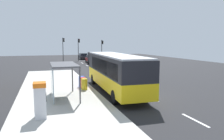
% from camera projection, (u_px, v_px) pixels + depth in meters
% --- Properties ---
extents(ground_plane, '(56.00, 92.00, 0.04)m').
position_uv_depth(ground_plane, '(99.00, 73.00, 30.62)').
color(ground_plane, '#262628').
extents(sidewalk_platform, '(6.20, 30.00, 0.18)m').
position_uv_depth(sidewalk_platform, '(59.00, 94.00, 17.34)').
color(sidewalk_platform, beige).
rests_on(sidewalk_platform, ground).
extents(lane_stripe_seg_0, '(0.16, 2.20, 0.01)m').
position_uv_depth(lane_stripe_seg_0, '(195.00, 120.00, 11.80)').
color(lane_stripe_seg_0, silver).
rests_on(lane_stripe_seg_0, ground).
extents(lane_stripe_seg_1, '(0.16, 2.20, 0.01)m').
position_uv_depth(lane_stripe_seg_1, '(151.00, 98.00, 16.53)').
color(lane_stripe_seg_1, silver).
rests_on(lane_stripe_seg_1, ground).
extents(lane_stripe_seg_2, '(0.16, 2.20, 0.01)m').
position_uv_depth(lane_stripe_seg_2, '(127.00, 86.00, 21.25)').
color(lane_stripe_seg_2, silver).
rests_on(lane_stripe_seg_2, ground).
extents(lane_stripe_seg_3, '(0.16, 2.20, 0.01)m').
position_uv_depth(lane_stripe_seg_3, '(112.00, 78.00, 25.97)').
color(lane_stripe_seg_3, silver).
rests_on(lane_stripe_seg_3, ground).
extents(lane_stripe_seg_4, '(0.16, 2.20, 0.01)m').
position_uv_depth(lane_stripe_seg_4, '(101.00, 72.00, 30.70)').
color(lane_stripe_seg_4, silver).
rests_on(lane_stripe_seg_4, ground).
extents(lane_stripe_seg_5, '(0.16, 2.20, 0.01)m').
position_uv_depth(lane_stripe_seg_5, '(93.00, 68.00, 35.42)').
color(lane_stripe_seg_5, silver).
rests_on(lane_stripe_seg_5, ground).
extents(lane_stripe_seg_6, '(0.16, 2.20, 0.01)m').
position_uv_depth(lane_stripe_seg_6, '(87.00, 65.00, 40.14)').
color(lane_stripe_seg_6, silver).
rests_on(lane_stripe_seg_6, ground).
extents(lane_stripe_seg_7, '(0.16, 2.20, 0.01)m').
position_uv_depth(lane_stripe_seg_7, '(82.00, 63.00, 44.87)').
color(lane_stripe_seg_7, silver).
rests_on(lane_stripe_seg_7, ground).
extents(bus, '(2.85, 11.08, 3.21)m').
position_uv_depth(bus, '(115.00, 71.00, 18.47)').
color(bus, yellow).
rests_on(bus, ground).
extents(white_van, '(2.07, 5.22, 2.30)m').
position_uv_depth(white_van, '(96.00, 58.00, 41.76)').
color(white_van, black).
rests_on(white_van, ground).
extents(sedan_near, '(1.94, 4.45, 1.52)m').
position_uv_depth(sedan_near, '(91.00, 59.00, 46.34)').
color(sedan_near, '#A51919').
rests_on(sedan_near, ground).
extents(sedan_far, '(1.93, 4.44, 1.52)m').
position_uv_depth(sedan_far, '(83.00, 56.00, 55.19)').
color(sedan_far, black).
rests_on(sedan_far, ground).
extents(ticket_machine, '(0.66, 0.76, 1.94)m').
position_uv_depth(ticket_machine, '(40.00, 100.00, 11.55)').
color(ticket_machine, silver).
rests_on(ticket_machine, sidewalk_platform).
extents(recycling_bin_yellow, '(0.52, 0.52, 0.95)m').
position_uv_depth(recycling_bin_yellow, '(84.00, 84.00, 18.62)').
color(recycling_bin_yellow, yellow).
rests_on(recycling_bin_yellow, sidewalk_platform).
extents(recycling_bin_red, '(0.52, 0.52, 0.95)m').
position_uv_depth(recycling_bin_red, '(83.00, 83.00, 19.28)').
color(recycling_bin_red, red).
rests_on(recycling_bin_red, sidewalk_platform).
extents(recycling_bin_blue, '(0.52, 0.52, 0.95)m').
position_uv_depth(recycling_bin_blue, '(82.00, 81.00, 19.94)').
color(recycling_bin_blue, blue).
rests_on(recycling_bin_blue, sidewalk_platform).
extents(traffic_light_near_side, '(0.49, 0.28, 4.77)m').
position_uv_depth(traffic_light_near_side, '(102.00, 47.00, 49.43)').
color(traffic_light_near_side, '#2D2D2D').
rests_on(traffic_light_near_side, ground).
extents(traffic_light_far_side, '(0.49, 0.28, 5.27)m').
position_uv_depth(traffic_light_far_side, '(63.00, 46.00, 47.53)').
color(traffic_light_far_side, '#2D2D2D').
rests_on(traffic_light_far_side, ground).
extents(traffic_light_median, '(0.49, 0.28, 5.14)m').
position_uv_depth(traffic_light_median, '(79.00, 46.00, 49.36)').
color(traffic_light_median, '#2D2D2D').
rests_on(traffic_light_median, ground).
extents(bus_shelter, '(1.80, 4.00, 2.50)m').
position_uv_depth(bus_shelter, '(59.00, 72.00, 15.66)').
color(bus_shelter, '#4C4C51').
rests_on(bus_shelter, sidewalk_platform).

